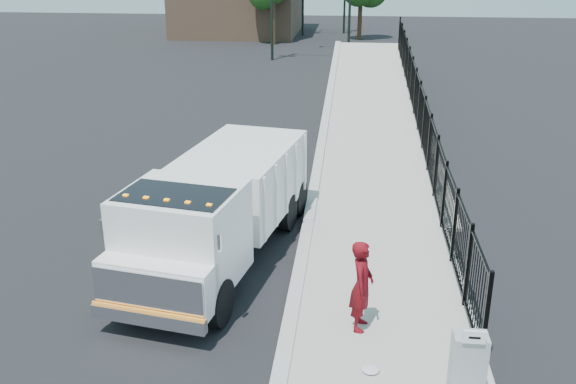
# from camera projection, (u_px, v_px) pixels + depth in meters

# --- Properties ---
(ground) EXTENTS (120.00, 120.00, 0.00)m
(ground) POSITION_uv_depth(u_px,v_px,m) (295.00, 300.00, 13.78)
(ground) COLOR black
(ground) RESTS_ON ground
(sidewalk) EXTENTS (3.55, 12.00, 0.12)m
(sidewalk) POSITION_uv_depth(u_px,v_px,m) (389.00, 360.00, 11.72)
(sidewalk) COLOR #9E998E
(sidewalk) RESTS_ON ground
(curb) EXTENTS (0.30, 12.00, 0.16)m
(curb) POSITION_uv_depth(u_px,v_px,m) (285.00, 352.00, 11.90)
(curb) COLOR #ADAAA3
(curb) RESTS_ON ground
(ramp) EXTENTS (3.95, 24.06, 3.19)m
(ramp) POSITION_uv_depth(u_px,v_px,m) (376.00, 117.00, 28.42)
(ramp) COLOR #9E998E
(ramp) RESTS_ON ground
(iron_fence) EXTENTS (0.10, 28.00, 1.80)m
(iron_fence) POSITION_uv_depth(u_px,v_px,m) (418.00, 122.00, 24.25)
(iron_fence) COLOR black
(iron_fence) RESTS_ON ground
(truck) EXTENTS (3.67, 7.78, 2.56)m
(truck) POSITION_uv_depth(u_px,v_px,m) (217.00, 206.00, 14.99)
(truck) COLOR black
(truck) RESTS_ON ground
(worker) EXTENTS (0.53, 0.73, 1.85)m
(worker) POSITION_uv_depth(u_px,v_px,m) (362.00, 286.00, 12.27)
(worker) COLOR #650910
(worker) RESTS_ON sidewalk
(utility_cabinet) EXTENTS (0.55, 0.40, 1.25)m
(utility_cabinet) POSITION_uv_depth(u_px,v_px,m) (467.00, 368.00, 10.37)
(utility_cabinet) COLOR gray
(utility_cabinet) RESTS_ON sidewalk
(arrow_sign) EXTENTS (0.35, 0.04, 0.22)m
(arrow_sign) POSITION_uv_depth(u_px,v_px,m) (474.00, 337.00, 9.90)
(arrow_sign) COLOR white
(arrow_sign) RESTS_ON utility_cabinet
(debris) EXTENTS (0.32, 0.32, 0.08)m
(debris) POSITION_uv_depth(u_px,v_px,m) (371.00, 369.00, 11.29)
(debris) COLOR silver
(debris) RESTS_ON sidewalk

